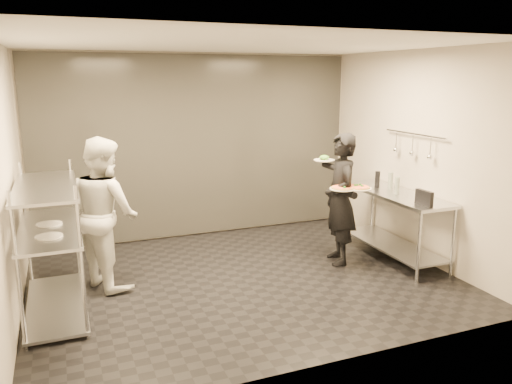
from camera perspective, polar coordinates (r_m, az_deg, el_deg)
name	(u,v)px	position (r m, az deg, el deg)	size (l,w,h in m)	color
room_shell	(214,154)	(6.95, -4.84, 4.36)	(5.00, 4.00, 2.80)	black
pass_rack	(51,241)	(5.66, -22.42, -5.20)	(0.60, 1.60, 1.50)	silver
prep_counter	(393,213)	(7.06, 15.44, -2.37)	(0.60, 1.80, 0.92)	silver
utensil_rail	(413,145)	(7.03, 17.51, 5.11)	(0.07, 1.20, 0.31)	silver
waiter	(340,199)	(6.66, 9.60, -0.82)	(0.63, 0.42, 1.74)	black
chef	(105,212)	(6.10, -16.87, -2.25)	(0.87, 0.68, 1.78)	silver
pizza_plate_near	(342,188)	(6.38, 9.84, 0.45)	(0.32, 0.32, 0.05)	white
pizza_plate_far	(358,187)	(6.49, 11.55, 0.51)	(0.35, 0.35, 0.05)	white
salad_plate	(324,159)	(6.71, 7.81, 3.79)	(0.28, 0.28, 0.07)	white
pos_monitor	(424,198)	(6.35, 18.66, -0.66)	(0.05, 0.26, 0.19)	black
bottle_green	(397,185)	(6.89, 15.82, 0.74)	(0.06, 0.06, 0.23)	gray
bottle_clear	(391,180)	(7.21, 15.12, 1.31)	(0.07, 0.07, 0.23)	gray
bottle_dark	(377,180)	(7.20, 13.70, 1.39)	(0.07, 0.07, 0.23)	black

